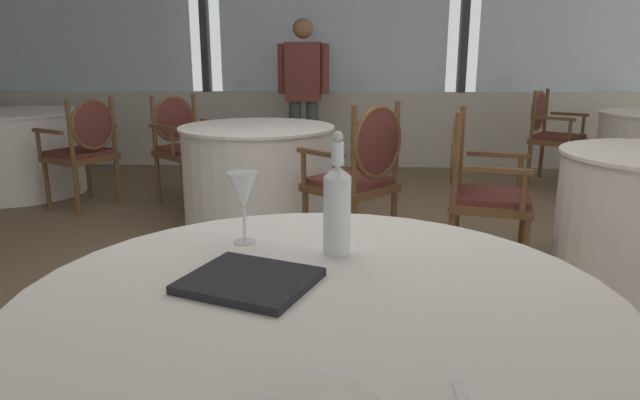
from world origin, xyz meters
TOP-DOWN VIEW (x-y plane):
  - ground_plane at (0.00, 0.00)m, footprint 12.98×12.98m
  - window_wall_far at (0.00, 3.75)m, footprint 9.18×0.14m
  - water_bottle at (0.15, -1.31)m, footprint 0.07×0.07m
  - wine_glass at (-0.11, -1.24)m, footprint 0.09×0.09m
  - menu_book at (-0.05, -1.53)m, footprint 0.34×0.33m
  - background_table_0 at (-0.49, 1.34)m, footprint 1.13×1.13m
  - dining_chair_0_0 at (0.26, 0.68)m, footprint 0.65×0.66m
  - dining_chair_0_1 at (-1.23, 1.99)m, footprint 0.65×0.66m
  - dining_chair_1_1 at (0.93, 0.55)m, footprint 0.56×0.61m
  - background_table_2 at (-2.88, 2.28)m, footprint 1.18×1.18m
  - dining_chair_2_1 at (-1.99, 1.78)m, footprint 0.63×0.65m
  - dining_chair_3_0 at (2.19, 2.98)m, footprint 0.64×0.66m
  - diner_person_0 at (-0.29, 3.19)m, footprint 0.53×0.22m

SIDE VIEW (x-z plane):
  - ground_plane at x=0.00m, z-range 0.00..0.00m
  - background_table_2 at x=-2.88m, z-range 0.00..0.76m
  - background_table_0 at x=-0.49m, z-range 0.00..0.76m
  - dining_chair_2_1 at x=-1.99m, z-range 0.08..1.00m
  - dining_chair_3_0 at x=2.19m, z-range 0.08..1.00m
  - dining_chair_1_1 at x=0.93m, z-range 0.07..1.03m
  - dining_chair_0_1 at x=-1.23m, z-range 0.09..1.02m
  - dining_chair_0_0 at x=0.26m, z-range 0.09..1.08m
  - menu_book at x=-0.05m, z-range 0.76..0.78m
  - water_bottle at x=0.15m, z-range 0.73..1.05m
  - wine_glass at x=-0.11m, z-range 0.80..1.00m
  - diner_person_0 at x=-0.29m, z-range 0.11..1.73m
  - window_wall_far at x=0.00m, z-range -0.27..2.46m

